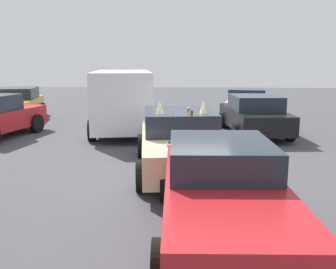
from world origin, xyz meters
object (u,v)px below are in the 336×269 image
(parked_sedan_near_right, at_px, (222,190))
(parked_sedan_behind_right, at_px, (254,115))
(art_car_decorated, at_px, (180,141))
(parked_sedan_far_left, at_px, (247,104))
(parked_sedan_near_left, at_px, (17,104))
(parked_van_row_back_far, at_px, (122,99))

(parked_sedan_near_right, xyz_separation_m, parked_sedan_behind_right, (8.12, -1.84, 0.01))
(art_car_decorated, height_order, parked_sedan_near_right, art_car_decorated)
(parked_sedan_near_right, height_order, parked_sedan_behind_right, parked_sedan_behind_right)
(parked_sedan_far_left, xyz_separation_m, parked_sedan_behind_right, (-3.72, 0.30, 0.01))
(parked_sedan_far_left, distance_m, parked_sedan_near_left, 10.56)
(parked_sedan_far_left, height_order, parked_sedan_near_left, parked_sedan_near_left)
(parked_van_row_back_far, relative_size, parked_sedan_behind_right, 1.18)
(parked_sedan_near_right, bearing_deg, parked_van_row_back_far, -162.31)
(art_car_decorated, relative_size, parked_sedan_far_left, 1.04)
(parked_sedan_far_left, distance_m, parked_sedan_near_right, 12.03)
(parked_sedan_near_right, bearing_deg, parked_sedan_behind_right, 164.68)
(parked_sedan_near_right, bearing_deg, art_car_decorated, -170.45)
(parked_sedan_near_left, bearing_deg, parked_sedan_behind_right, 62.66)
(art_car_decorated, bearing_deg, parked_sedan_near_right, 4.86)
(parked_van_row_back_far, distance_m, parked_sedan_far_left, 6.36)
(parked_van_row_back_far, xyz_separation_m, parked_sedan_near_right, (-8.15, -3.01, -0.57))
(parked_sedan_behind_right, bearing_deg, parked_sedan_near_left, 69.41)
(parked_sedan_near_left, bearing_deg, art_car_decorated, 33.29)
(parked_van_row_back_far, bearing_deg, parked_sedan_far_left, 116.11)
(parked_sedan_far_left, relative_size, parked_sedan_near_left, 1.05)
(art_car_decorated, bearing_deg, parked_van_row_back_far, -161.73)
(parked_van_row_back_far, relative_size, parked_sedan_near_right, 1.14)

